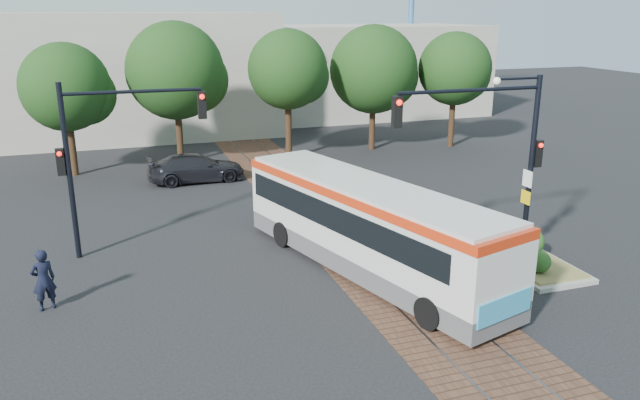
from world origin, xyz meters
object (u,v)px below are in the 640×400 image
at_px(traffic_island, 518,248).
at_px(signal_pole_left, 102,145).
at_px(signal_pole_main, 502,140).
at_px(officer, 43,280).
at_px(parked_car, 196,168).
at_px(city_bus, 367,223).

xyz_separation_m(traffic_island, signal_pole_left, (-13.19, 4.89, 3.54)).
distance_m(signal_pole_main, officer, 14.52).
distance_m(signal_pole_left, officer, 5.22).
bearing_deg(parked_car, officer, 152.86).
bearing_deg(parked_car, signal_pole_left, 153.07).
xyz_separation_m(signal_pole_left, parked_car, (4.14, 8.72, -3.18)).
relative_size(city_bus, traffic_island, 2.16).
height_order(city_bus, officer, city_bus).
distance_m(city_bus, officer, 9.74).
xyz_separation_m(city_bus, traffic_island, (5.37, -0.63, -1.32)).
bearing_deg(officer, parked_car, -134.74).
relative_size(signal_pole_main, officer, 3.31).
relative_size(signal_pole_left, parked_car, 1.27).
relative_size(traffic_island, parked_car, 1.10).
bearing_deg(parked_car, city_bus, -165.73).
height_order(signal_pole_left, officer, signal_pole_left).
bearing_deg(city_bus, signal_pole_left, 135.36).
xyz_separation_m(traffic_island, signal_pole_main, (-0.96, 0.09, 3.83)).
bearing_deg(parked_car, traffic_island, -147.94).
bearing_deg(signal_pole_main, officer, 176.19).
xyz_separation_m(city_bus, signal_pole_left, (-7.82, 4.26, 2.22)).
bearing_deg(officer, signal_pole_main, 157.06).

